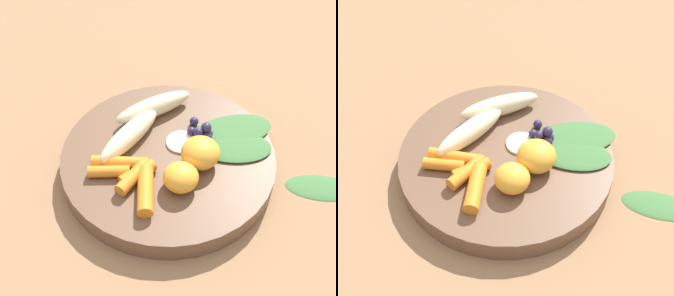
% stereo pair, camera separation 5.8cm
% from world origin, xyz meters
% --- Properties ---
extents(ground_plane, '(2.40, 2.40, 0.00)m').
position_xyz_m(ground_plane, '(0.00, 0.00, 0.00)').
color(ground_plane, '#99704C').
extents(bowl, '(0.27, 0.27, 0.03)m').
position_xyz_m(bowl, '(0.00, 0.00, 0.01)').
color(bowl, brown).
rests_on(bowl, ground_plane).
extents(banana_peeled_left, '(0.04, 0.11, 0.03)m').
position_xyz_m(banana_peeled_left, '(0.05, 0.02, 0.04)').
color(banana_peeled_left, beige).
rests_on(banana_peeled_left, bowl).
extents(banana_peeled_right, '(0.06, 0.11, 0.03)m').
position_xyz_m(banana_peeled_right, '(0.06, -0.04, 0.04)').
color(banana_peeled_right, beige).
rests_on(banana_peeled_right, bowl).
extents(orange_segment_near, '(0.05, 0.05, 0.04)m').
position_xyz_m(orange_segment_near, '(-0.04, -0.02, 0.05)').
color(orange_segment_near, '#F4A833').
rests_on(orange_segment_near, bowl).
extents(orange_segment_far, '(0.04, 0.04, 0.03)m').
position_xyz_m(orange_segment_far, '(-0.05, 0.03, 0.04)').
color(orange_segment_far, '#F4A833').
rests_on(orange_segment_far, bowl).
extents(carrot_front, '(0.06, 0.05, 0.01)m').
position_xyz_m(carrot_front, '(0.03, 0.06, 0.04)').
color(carrot_front, orange).
rests_on(carrot_front, bowl).
extents(carrot_mid_left, '(0.05, 0.04, 0.01)m').
position_xyz_m(carrot_mid_left, '(0.03, 0.07, 0.04)').
color(carrot_mid_left, orange).
rests_on(carrot_mid_left, bowl).
extents(carrot_mid_right, '(0.02, 0.06, 0.02)m').
position_xyz_m(carrot_mid_right, '(0.00, 0.06, 0.04)').
color(carrot_mid_right, orange).
rests_on(carrot_mid_right, bowl).
extents(carrot_rear, '(0.02, 0.05, 0.02)m').
position_xyz_m(carrot_rear, '(-0.00, 0.05, 0.04)').
color(carrot_rear, orange).
rests_on(carrot_rear, bowl).
extents(carrot_small, '(0.06, 0.06, 0.02)m').
position_xyz_m(carrot_small, '(-0.03, 0.07, 0.04)').
color(carrot_small, orange).
rests_on(carrot_small, bowl).
extents(blueberry_pile, '(0.04, 0.03, 0.02)m').
position_xyz_m(blueberry_pile, '(-0.01, -0.05, 0.04)').
color(blueberry_pile, '#2D234C').
rests_on(blueberry_pile, bowl).
extents(coconut_shred_patch, '(0.04, 0.04, 0.00)m').
position_xyz_m(coconut_shred_patch, '(0.00, -0.03, 0.03)').
color(coconut_shred_patch, white).
rests_on(coconut_shred_patch, bowl).
extents(kale_leaf_left, '(0.11, 0.11, 0.00)m').
position_xyz_m(kale_leaf_left, '(-0.05, -0.06, 0.03)').
color(kale_leaf_left, '#3D7038').
rests_on(kale_leaf_left, bowl).
extents(kale_leaf_right, '(0.11, 0.13, 0.00)m').
position_xyz_m(kale_leaf_right, '(-0.04, -0.08, 0.03)').
color(kale_leaf_right, '#3D7038').
rests_on(kale_leaf_right, bowl).
extents(kale_leaf_stray, '(0.10, 0.09, 0.01)m').
position_xyz_m(kale_leaf_stray, '(-0.16, -0.11, 0.00)').
color(kale_leaf_stray, '#3D7038').
rests_on(kale_leaf_stray, ground_plane).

